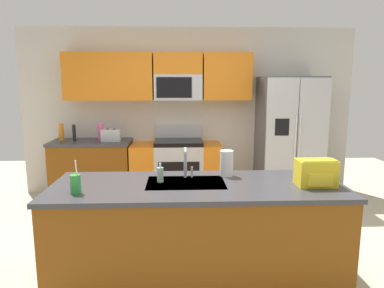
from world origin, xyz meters
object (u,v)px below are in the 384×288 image
at_px(drink_cup_green, 76,184).
at_px(soap_dispenser, 160,174).
at_px(range_oven, 176,169).
at_px(pepper_mill, 74,133).
at_px(toaster, 111,135).
at_px(sink_faucet, 186,160).
at_px(paper_towel_roll, 227,163).
at_px(backpack, 316,172).
at_px(bottle_pink, 101,132).
at_px(bottle_orange, 61,132).
at_px(refrigerator, 289,139).

distance_m(drink_cup_green, soap_dispenser, 0.71).
height_order(range_oven, soap_dispenser, range_oven).
bearing_deg(pepper_mill, toaster, -5.14).
distance_m(toaster, pepper_mill, 0.56).
xyz_separation_m(sink_faucet, paper_towel_roll, (0.38, 0.07, -0.05)).
bearing_deg(backpack, sink_faucet, 165.71).
xyz_separation_m(pepper_mill, bottle_pink, (0.39, -0.01, 0.01)).
bearing_deg(soap_dispenser, drink_cup_green, -155.68).
bearing_deg(paper_towel_roll, pepper_mill, 133.95).
bearing_deg(paper_towel_roll, drink_cup_green, -159.16).
relative_size(bottle_orange, sink_faucet, 0.90).
height_order(bottle_orange, sink_faucet, sink_faucet).
bearing_deg(pepper_mill, bottle_orange, 165.70).
distance_m(range_oven, paper_towel_roll, 2.21).
relative_size(soap_dispenser, paper_towel_roll, 0.71).
distance_m(bottle_orange, soap_dispenser, 2.81).
relative_size(refrigerator, drink_cup_green, 6.85).
bearing_deg(soap_dispenser, range_oven, 86.76).
bearing_deg(paper_towel_roll, toaster, 125.51).
bearing_deg(refrigerator, bottle_orange, 177.97).
xyz_separation_m(range_oven, drink_cup_green, (-0.78, -2.56, 0.53)).
xyz_separation_m(sink_faucet, soap_dispenser, (-0.23, -0.11, -0.10)).
bearing_deg(toaster, refrigerator, -0.42).
xyz_separation_m(sink_faucet, drink_cup_green, (-0.88, -0.41, -0.09)).
height_order(toaster, paper_towel_roll, paper_towel_roll).
xyz_separation_m(range_oven, refrigerator, (1.71, -0.07, 0.48)).
bearing_deg(toaster, drink_cup_green, -85.69).
bearing_deg(bottle_pink, toaster, -12.85).
distance_m(range_oven, drink_cup_green, 2.73).
relative_size(bottle_orange, soap_dispenser, 1.49).
bearing_deg(toaster, backpack, -47.76).
bearing_deg(bottle_pink, refrigerator, -1.14).
height_order(pepper_mill, drink_cup_green, drink_cup_green).
bearing_deg(refrigerator, soap_dispenser, -130.00).
bearing_deg(soap_dispenser, bottle_orange, 124.64).
bearing_deg(toaster, soap_dispenser, -69.26).
bearing_deg(drink_cup_green, paper_towel_roll, 20.84).
relative_size(toaster, pepper_mill, 1.15).
relative_size(sink_faucet, backpack, 0.88).
bearing_deg(bottle_pink, paper_towel_roll, -52.08).
distance_m(pepper_mill, bottle_orange, 0.21).
bearing_deg(bottle_orange, range_oven, -1.65).
xyz_separation_m(bottle_pink, drink_cup_green, (0.35, -2.54, -0.05)).
relative_size(toaster, bottle_orange, 1.10).
height_order(range_oven, refrigerator, refrigerator).
relative_size(sink_faucet, paper_towel_roll, 1.17).
bearing_deg(sink_faucet, range_oven, 92.69).
relative_size(toaster, sink_faucet, 0.99).
relative_size(toaster, bottle_pink, 1.09).
distance_m(bottle_pink, bottle_orange, 0.60).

